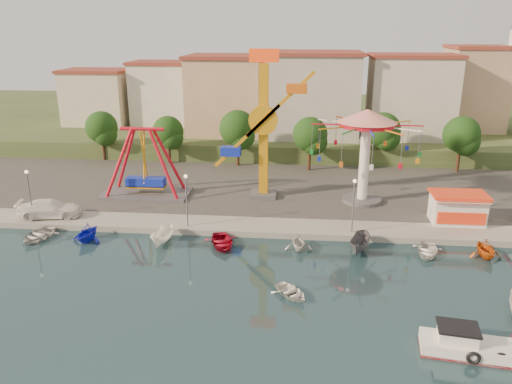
# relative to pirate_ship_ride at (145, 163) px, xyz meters

# --- Properties ---
(ground) EXTENTS (200.00, 200.00, 0.00)m
(ground) POSITION_rel_pirate_ship_ride_xyz_m (14.95, -21.93, -4.39)
(ground) COLOR #122B33
(ground) RESTS_ON ground
(quay_deck) EXTENTS (200.00, 100.00, 0.60)m
(quay_deck) POSITION_rel_pirate_ship_ride_xyz_m (14.95, 40.07, -4.09)
(quay_deck) COLOR #9E998E
(quay_deck) RESTS_ON ground
(asphalt_pad) EXTENTS (90.00, 28.00, 0.01)m
(asphalt_pad) POSITION_rel_pirate_ship_ride_xyz_m (14.95, 8.07, -3.79)
(asphalt_pad) COLOR #4C4944
(asphalt_pad) RESTS_ON quay_deck
(hill_terrace) EXTENTS (200.00, 60.00, 3.00)m
(hill_terrace) POSITION_rel_pirate_ship_ride_xyz_m (14.95, 45.07, -2.89)
(hill_terrace) COLOR #384C26
(hill_terrace) RESTS_ON ground
(pirate_ship_ride) EXTENTS (10.00, 5.00, 8.00)m
(pirate_ship_ride) POSITION_rel_pirate_ship_ride_xyz_m (0.00, 0.00, 0.00)
(pirate_ship_ride) COLOR #59595E
(pirate_ship_ride) RESTS_ON quay_deck
(kamikaze_tower) EXTENTS (7.41, 3.10, 16.50)m
(kamikaze_tower) POSITION_rel_pirate_ship_ride_xyz_m (14.02, 0.63, 4.06)
(kamikaze_tower) COLOR #59595E
(kamikaze_tower) RESTS_ON quay_deck
(wave_swinger) EXTENTS (11.60, 11.60, 10.40)m
(wave_swinger) POSITION_rel_pirate_ship_ride_xyz_m (24.81, 0.03, 3.80)
(wave_swinger) COLOR #59595E
(wave_swinger) RESTS_ON quay_deck
(booth_left) EXTENTS (5.40, 3.78, 3.08)m
(booth_left) POSITION_rel_pirate_ship_ride_xyz_m (33.59, -5.45, -2.23)
(booth_left) COLOR white
(booth_left) RESTS_ON quay_deck
(lamp_post_0) EXTENTS (0.14, 0.14, 5.00)m
(lamp_post_0) POSITION_rel_pirate_ship_ride_xyz_m (-9.05, -8.93, -1.29)
(lamp_post_0) COLOR #59595E
(lamp_post_0) RESTS_ON quay_deck
(lamp_post_1) EXTENTS (0.14, 0.14, 5.00)m
(lamp_post_1) POSITION_rel_pirate_ship_ride_xyz_m (6.95, -8.93, -1.29)
(lamp_post_1) COLOR #59595E
(lamp_post_1) RESTS_ON quay_deck
(lamp_post_2) EXTENTS (0.14, 0.14, 5.00)m
(lamp_post_2) POSITION_rel_pirate_ship_ride_xyz_m (22.95, -8.93, -1.29)
(lamp_post_2) COLOR #59595E
(lamp_post_2) RESTS_ON quay_deck
(tree_0) EXTENTS (4.60, 4.60, 7.19)m
(tree_0) POSITION_rel_pirate_ship_ride_xyz_m (-11.05, 15.04, 1.08)
(tree_0) COLOR #382314
(tree_0) RESTS_ON quay_deck
(tree_1) EXTENTS (4.35, 4.35, 6.80)m
(tree_1) POSITION_rel_pirate_ship_ride_xyz_m (-1.05, 14.31, 0.81)
(tree_1) COLOR #382314
(tree_1) RESTS_ON quay_deck
(tree_2) EXTENTS (5.02, 5.02, 7.85)m
(tree_2) POSITION_rel_pirate_ship_ride_xyz_m (8.95, 13.88, 1.52)
(tree_2) COLOR #382314
(tree_2) RESTS_ON quay_deck
(tree_3) EXTENTS (4.68, 4.68, 7.32)m
(tree_3) POSITION_rel_pirate_ship_ride_xyz_m (18.95, 12.43, 1.16)
(tree_3) COLOR #382314
(tree_3) RESTS_ON quay_deck
(tree_4) EXTENTS (4.86, 4.86, 7.60)m
(tree_4) POSITION_rel_pirate_ship_ride_xyz_m (28.95, 15.42, 1.35)
(tree_4) COLOR #382314
(tree_4) RESTS_ON quay_deck
(tree_5) EXTENTS (4.83, 4.83, 7.54)m
(tree_5) POSITION_rel_pirate_ship_ride_xyz_m (38.95, 13.60, 1.31)
(tree_5) COLOR #382314
(tree_5) RESTS_ON quay_deck
(building_0) EXTENTS (9.26, 9.53, 11.87)m
(building_0) POSITION_rel_pirate_ship_ride_xyz_m (-18.42, 24.13, 4.54)
(building_0) COLOR beige
(building_0) RESTS_ON hill_terrace
(building_1) EXTENTS (12.33, 9.01, 8.63)m
(building_1) POSITION_rel_pirate_ship_ride_xyz_m (-6.38, 29.45, 2.92)
(building_1) COLOR silver
(building_1) RESTS_ON hill_terrace
(building_2) EXTENTS (11.95, 9.28, 11.23)m
(building_2) POSITION_rel_pirate_ship_ride_xyz_m (6.76, 30.03, 4.22)
(building_2) COLOR tan
(building_2) RESTS_ON hill_terrace
(building_3) EXTENTS (12.59, 10.50, 9.20)m
(building_3) POSITION_rel_pirate_ship_ride_xyz_m (20.55, 26.87, 3.20)
(building_3) COLOR beige
(building_3) RESTS_ON hill_terrace
(building_4) EXTENTS (10.75, 9.23, 9.24)m
(building_4) POSITION_rel_pirate_ship_ride_xyz_m (34.02, 30.27, 3.22)
(building_4) COLOR beige
(building_4) RESTS_ON hill_terrace
(building_5) EXTENTS (12.77, 10.96, 11.21)m
(building_5) POSITION_rel_pirate_ship_ride_xyz_m (47.32, 28.40, 4.21)
(building_5) COLOR tan
(building_5) RESTS_ON hill_terrace
(minaret) EXTENTS (2.80, 2.80, 18.00)m
(minaret) POSITION_rel_pirate_ship_ride_xyz_m (50.95, 32.07, 8.15)
(minaret) COLOR silver
(minaret) RESTS_ON hill_terrace
(cabin_motorboat) EXTENTS (5.88, 2.89, 1.99)m
(cabin_motorboat) POSITION_rel_pirate_ship_ride_xyz_m (28.45, -26.40, -3.86)
(cabin_motorboat) COLOR white
(cabin_motorboat) RESTS_ON ground
(rowboat_a) EXTENTS (3.76, 3.88, 0.66)m
(rowboat_a) POSITION_rel_pirate_ship_ride_xyz_m (17.50, -20.48, -4.07)
(rowboat_a) COLOR white
(rowboat_a) RESTS_ON ground
(van) EXTENTS (6.64, 3.78, 1.81)m
(van) POSITION_rel_pirate_ship_ride_xyz_m (-7.73, -7.93, -2.89)
(van) COLOR white
(van) RESTS_ON quay_deck
(moored_boat_0) EXTENTS (3.52, 4.44, 0.83)m
(moored_boat_0) POSITION_rel_pirate_ship_ride_xyz_m (-6.93, -12.13, -3.98)
(moored_boat_0) COLOR silver
(moored_boat_0) RESTS_ON ground
(moored_boat_1) EXTENTS (3.34, 3.71, 1.73)m
(moored_boat_1) POSITION_rel_pirate_ship_ride_xyz_m (-2.00, -12.13, -3.53)
(moored_boat_1) COLOR #161FC7
(moored_boat_1) RESTS_ON ground
(moored_boat_2) EXTENTS (1.96, 4.00, 1.48)m
(moored_boat_2) POSITION_rel_pirate_ship_ride_xyz_m (5.29, -12.13, -3.65)
(moored_boat_2) COLOR white
(moored_boat_2) RESTS_ON ground
(moored_boat_3) EXTENTS (4.10, 4.89, 0.87)m
(moored_boat_3) POSITION_rel_pirate_ship_ride_xyz_m (10.87, -12.13, -3.96)
(moored_boat_3) COLOR #AA0D23
(moored_boat_3) RESTS_ON ground
(moored_boat_4) EXTENTS (2.84, 3.18, 1.51)m
(moored_boat_4) POSITION_rel_pirate_ship_ride_xyz_m (17.91, -12.13, -3.64)
(moored_boat_4) COLOR silver
(moored_boat_4) RESTS_ON ground
(moored_boat_5) EXTENTS (2.64, 4.33, 1.57)m
(moored_boat_5) POSITION_rel_pirate_ship_ride_xyz_m (23.42, -12.13, -3.61)
(moored_boat_5) COLOR #59575C
(moored_boat_5) RESTS_ON ground
(moored_boat_6) EXTENTS (3.50, 4.25, 0.77)m
(moored_boat_6) POSITION_rel_pirate_ship_ride_xyz_m (29.34, -12.13, -4.01)
(moored_boat_6) COLOR white
(moored_boat_6) RESTS_ON ground
(moored_boat_7) EXTENTS (3.06, 3.45, 1.68)m
(moored_boat_7) POSITION_rel_pirate_ship_ride_xyz_m (34.30, -12.13, -3.55)
(moored_boat_7) COLOR #D15812
(moored_boat_7) RESTS_ON ground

